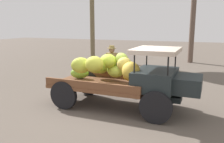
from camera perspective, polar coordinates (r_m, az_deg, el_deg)
name	(u,v)px	position (r m, az deg, el deg)	size (l,w,h in m)	color
ground_plane	(113,109)	(7.27, 0.22, -9.03)	(60.00, 60.00, 0.00)	#61554B
truck	(127,77)	(7.13, 3.65, -1.44)	(4.51, 1.80, 1.87)	#20282A
farmer	(112,65)	(9.10, -0.07, 1.63)	(0.53, 0.47, 1.74)	#343C49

